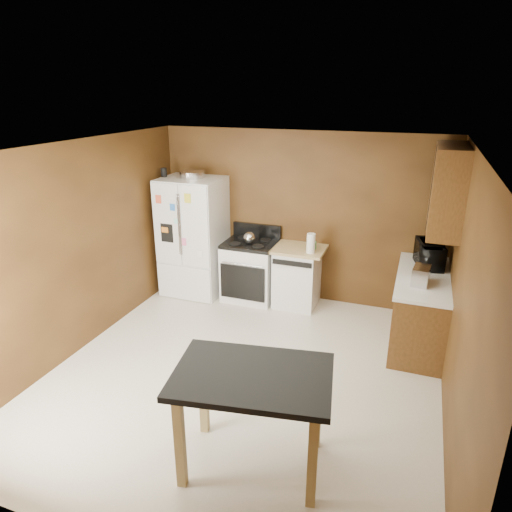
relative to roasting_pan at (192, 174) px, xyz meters
The scene contains 18 objects.
floor 3.09m from the roasting_pan, 51.16° to the right, with size 4.50×4.50×0.00m, color silver.
ceiling 2.56m from the roasting_pan, 51.16° to the right, with size 4.50×4.50×0.00m, color white.
wall_back 1.69m from the roasting_pan, 11.68° to the left, with size 4.20×4.20×0.00m, color brown.
wall_front 4.50m from the roasting_pan, 69.61° to the right, with size 4.20×4.20×0.00m, color brown.
wall_left 2.09m from the roasting_pan, 105.83° to the right, with size 4.50×4.50×0.00m, color brown.
wall_right 4.17m from the roasting_pan, 27.83° to the right, with size 4.50×4.50×0.00m, color brown.
roasting_pan is the anchor object (origin of this frame).
pen_cup 0.43m from the roasting_pan, 165.45° to the right, with size 0.09×0.09×0.13m, color black.
kettle 1.26m from the roasting_pan, ahead, with size 0.18×0.18×0.18m, color silver.
paper_towel 2.03m from the roasting_pan, ahead, with size 0.12×0.12×0.28m, color white.
green_canister 2.06m from the roasting_pan, ahead, with size 0.09×0.09×0.10m, color #3A9958.
toaster 3.50m from the roasting_pan, 12.92° to the right, with size 0.18×0.29×0.21m, color silver.
microwave 3.49m from the roasting_pan, ahead, with size 0.53×0.36×0.29m, color black.
refrigerator 0.95m from the roasting_pan, 87.24° to the right, with size 0.90×0.80×1.80m.
gas_range 1.66m from the roasting_pan, ahead, with size 0.76×0.68×1.10m.
dishwasher 2.15m from the roasting_pan, ahead, with size 0.78×0.63×0.89m.
right_cabinets 3.55m from the roasting_pan, ahead, with size 0.63×1.58×2.45m.
island 3.90m from the roasting_pan, 55.94° to the right, with size 1.38×1.04×0.91m.
Camera 1 is at (1.62, -4.05, 3.05)m, focal length 32.00 mm.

